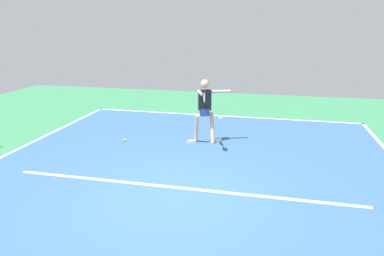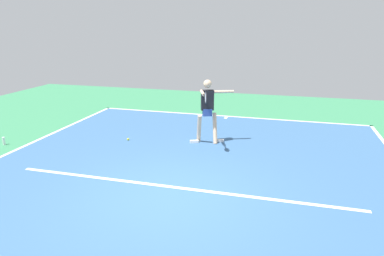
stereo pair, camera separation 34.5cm
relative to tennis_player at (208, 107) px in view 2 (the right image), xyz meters
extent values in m
plane|color=#388456|center=(-0.03, 3.30, -1.02)|extent=(21.76, 21.76, 0.00)
cube|color=#38608E|center=(-0.03, 3.30, -1.02)|extent=(9.67, 12.85, 0.00)
cube|color=white|center=(-0.03, -3.07, -1.02)|extent=(9.67, 0.10, 0.01)
cube|color=white|center=(-0.03, 2.91, -1.02)|extent=(7.25, 0.10, 0.01)
cube|color=white|center=(-0.03, -2.87, -1.02)|extent=(0.10, 0.30, 0.01)
cylinder|color=beige|center=(-0.19, -0.11, -0.61)|extent=(0.24, 0.39, 0.86)
cube|color=white|center=(-0.32, -0.16, -0.99)|extent=(0.26, 0.18, 0.07)
cylinder|color=beige|center=(0.23, 0.05, -0.61)|extent=(0.24, 0.39, 0.86)
cube|color=white|center=(0.35, 0.10, -0.99)|extent=(0.26, 0.18, 0.07)
cube|color=#2D4799|center=(0.02, -0.03, -0.14)|extent=(0.30, 0.27, 0.20)
cube|color=black|center=(0.02, -0.03, 0.19)|extent=(0.38, 0.29, 0.55)
sphere|color=beige|center=(0.02, -0.03, 0.64)|extent=(0.22, 0.22, 0.22)
cylinder|color=beige|center=(-0.40, -0.19, 0.42)|extent=(0.54, 0.27, 0.08)
cylinder|color=beige|center=(0.08, 0.28, 0.45)|extent=(0.27, 0.54, 0.08)
cylinder|color=black|center=(-0.06, 0.64, 0.45)|extent=(0.11, 0.22, 0.03)
torus|color=black|center=(-0.14, 0.87, 0.45)|extent=(0.13, 0.28, 0.29)
cylinder|color=silver|center=(-0.14, 0.87, 0.45)|extent=(0.09, 0.23, 0.25)
sphere|color=yellow|center=(2.24, 0.40, -0.99)|extent=(0.07, 0.07, 0.07)
cylinder|color=white|center=(5.37, 1.66, -0.91)|extent=(0.07, 0.07, 0.22)
camera|label=1|loc=(-1.71, 9.12, 2.16)|focal=32.55mm
camera|label=2|loc=(-2.04, 9.04, 2.16)|focal=32.55mm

